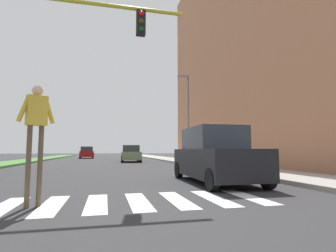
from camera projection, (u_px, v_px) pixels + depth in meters
ground_plane at (104, 161)px, 28.61m from camera, size 140.00×140.00×0.00m
crosswalk at (97, 203)px, 5.67m from camera, size 7.65×2.20×0.01m
median_strip at (23, 161)px, 24.97m from camera, size 2.78×64.00×0.15m
apartment_block_right at (288, 47)px, 25.90m from camera, size 14.76×28.57×22.53m
sidewalk_right at (176, 160)px, 28.41m from camera, size 3.00×64.00×0.15m
street_lamp_right at (187, 110)px, 22.68m from camera, size 1.02×0.24×7.50m
pedestrian_performer at (36, 125)px, 5.43m from camera, size 0.70×0.43×2.49m
suv_crossing at (215, 156)px, 9.43m from camera, size 2.05×4.64×1.97m
sedan_midblock at (131, 154)px, 26.07m from camera, size 2.07×4.26×1.64m
sedan_distant at (87, 153)px, 37.73m from camera, size 2.13×4.65×1.66m
sedan_far_horizon at (88, 152)px, 50.06m from camera, size 2.11×4.40×1.64m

